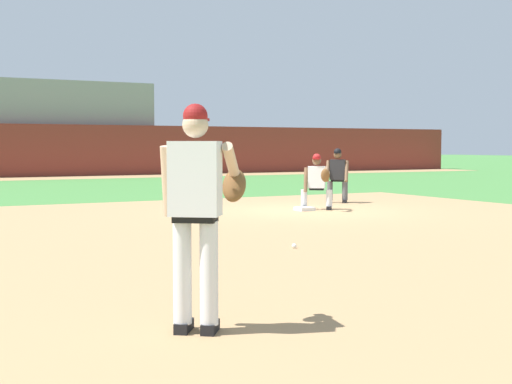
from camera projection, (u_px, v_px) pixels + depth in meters
name	position (u px, v px, depth m)	size (l,w,h in m)	color
ground_plane	(304.00, 211.00, 16.72)	(160.00, 160.00, 0.00)	#47843D
infield_dirt_patch	(277.00, 242.00, 11.25)	(18.00, 18.00, 0.01)	tan
warning_track_strip	(87.00, 177.00, 34.38)	(48.00, 3.20, 0.01)	tan
first_base_bag	(304.00, 209.00, 16.72)	(0.38, 0.38, 0.09)	white
baseball	(294.00, 246.00, 10.58)	(0.07, 0.07, 0.07)	white
pitcher	(198.00, 203.00, 5.75)	(0.84, 0.55, 1.86)	black
first_baseman	(317.00, 179.00, 16.87)	(0.72, 1.09, 1.34)	black
umpire	(337.00, 173.00, 18.99)	(0.68, 0.66, 1.46)	black
outfield_wall	(76.00, 150.00, 36.07)	(48.00, 0.50, 2.60)	maroon
stadium_seating_block	(63.00, 128.00, 38.55)	(8.92, 4.20, 4.90)	gray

